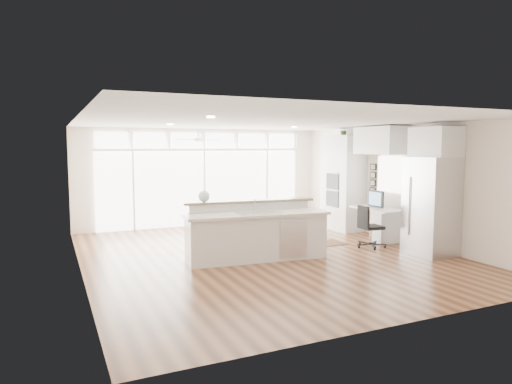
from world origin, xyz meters
name	(u,v)px	position (x,y,z in m)	size (l,w,h in m)	color
floor	(265,256)	(0.00, 0.00, -0.01)	(7.00, 8.00, 0.02)	#492816
ceiling	(265,122)	(0.00, 0.00, 2.70)	(7.00, 8.00, 0.02)	silver
wall_back	(203,177)	(0.00, 4.00, 1.35)	(7.00, 0.04, 2.70)	white
wall_front	(407,217)	(0.00, -4.00, 1.35)	(7.00, 0.04, 2.70)	white
wall_left	(79,197)	(-3.50, 0.00, 1.35)	(0.04, 8.00, 2.70)	white
wall_right	(400,184)	(3.50, 0.00, 1.35)	(0.04, 8.00, 2.70)	white
glass_wall	(204,188)	(0.00, 3.94, 1.05)	(5.80, 0.06, 2.08)	white
transom_row	(203,140)	(0.00, 3.94, 2.38)	(5.90, 0.06, 0.40)	white
desk_window	(390,174)	(3.46, 0.30, 1.55)	(0.04, 0.85, 0.85)	white
ceiling_fan	(198,136)	(-0.50, 2.80, 2.48)	(1.16, 1.16, 0.32)	white
recessed_lights	(261,123)	(0.00, 0.20, 2.68)	(3.40, 3.00, 0.02)	white
oven_cabinet	(343,183)	(3.17, 1.80, 1.25)	(0.64, 1.20, 2.50)	silver
desk_nook	(378,224)	(3.13, 0.30, 0.38)	(0.72, 1.30, 0.76)	silver
upper_cabinets	(381,140)	(3.17, 0.30, 2.35)	(0.64, 1.30, 0.64)	silver
refrigerator	(431,206)	(3.11, -1.35, 1.00)	(0.76, 0.90, 2.00)	#B9B9BF
fridge_cabinet	(436,142)	(3.17, -1.35, 2.30)	(0.64, 0.90, 0.60)	silver
framed_photos	(373,179)	(3.46, 0.92, 1.40)	(0.06, 0.22, 0.80)	black
kitchen_island	(256,231)	(-0.30, -0.24, 0.56)	(2.83, 1.07, 1.13)	silver
rug	(324,243)	(1.71, 0.44, 0.01)	(0.90, 0.65, 0.01)	#331B10
office_chair	(371,227)	(2.44, -0.32, 0.46)	(0.48, 0.44, 0.92)	black
fishbowl	(204,196)	(-1.20, 0.26, 1.24)	(0.23, 0.23, 0.23)	silver
monitor	(376,199)	(3.05, 0.30, 0.98)	(0.09, 0.53, 0.45)	black
keyboard	(370,208)	(2.88, 0.30, 0.77)	(0.12, 0.31, 0.02)	silver
potted_plant	(344,131)	(3.17, 1.80, 2.62)	(0.27, 0.30, 0.23)	#2B5323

